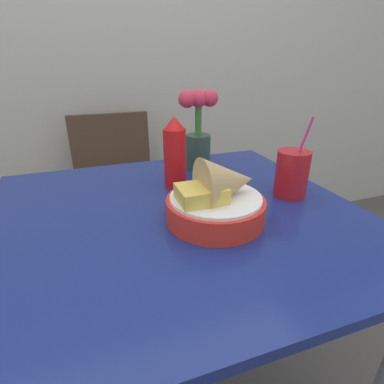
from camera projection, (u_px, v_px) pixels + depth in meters
The scene contains 7 objects.
wall_window at pixel (111, 21), 1.50m from camera, with size 7.00×0.06×2.60m.
dining_table at pixel (175, 246), 0.84m from camera, with size 0.97×0.89×0.76m.
chair_far_window at pixel (117, 186), 1.58m from camera, with size 0.40×0.40×0.87m.
food_basket at pixel (219, 198), 0.73m from camera, with size 0.24×0.24×0.17m.
ketchup_bottle at pixel (175, 154), 0.91m from camera, with size 0.07×0.07×0.22m.
drink_cup at pixel (292, 175), 0.86m from camera, with size 0.09×0.09×0.24m.
flower_vase at pixel (198, 132), 1.05m from camera, with size 0.14×0.09×0.28m.
Camera 1 is at (-0.19, -0.68, 1.13)m, focal length 28.00 mm.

